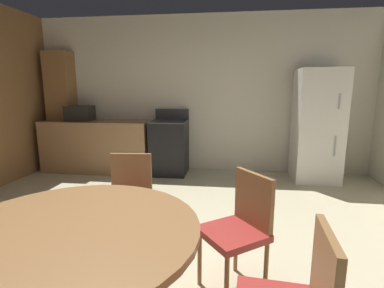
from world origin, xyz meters
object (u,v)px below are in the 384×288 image
Objects in this scene: oven_range at (169,147)px; dining_table at (73,254)px; microwave at (80,113)px; chair_northeast at (240,225)px; refrigerator at (317,126)px; chair_north at (129,196)px.

oven_range is 3.51m from dining_table.
oven_range is 1.70m from microwave.
chair_northeast reaches higher than dining_table.
dining_table is at bearing -86.33° from oven_range.
microwave is (-1.60, -0.00, 0.56)m from oven_range.
refrigerator is 4.08m from dining_table.
refrigerator is at bearing 131.00° from chair_north.
microwave reaches higher than chair_northeast.
oven_range reaches higher than chair_northeast.
oven_range is 2.43m from refrigerator.
dining_table is (-2.17, -3.44, -0.27)m from refrigerator.
chair_north is (0.13, -2.39, 0.03)m from oven_range.
chair_northeast is (0.89, 0.67, -0.11)m from dining_table.
dining_table is at bearing -122.17° from refrigerator.
refrigerator is 2.02× the size of chair_north.
refrigerator reaches higher than chair_north.
refrigerator is 3.27m from chair_north.
refrigerator reaches higher than microwave.
chair_northeast is at bearing -46.15° from microwave.
chair_northeast is at bearing -114.67° from refrigerator.
dining_table is at bearing 0.00° from chair_northeast.
oven_range reaches higher than dining_table.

